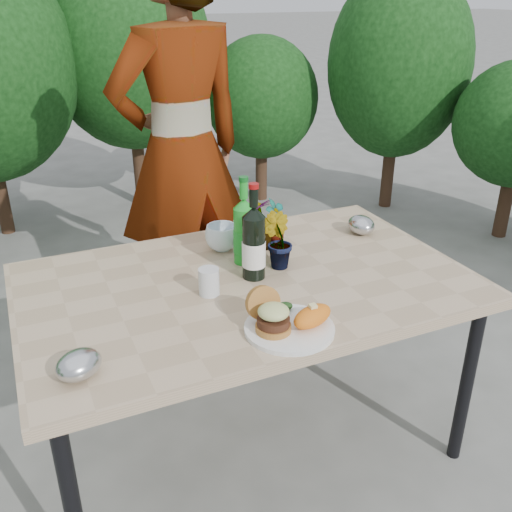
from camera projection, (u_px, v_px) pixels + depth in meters
name	position (u px, v px, depth m)	size (l,w,h in m)	color
ground	(248.00, 439.00, 2.38)	(80.00, 80.00, 0.00)	#61615C
patio_table	(247.00, 294.00, 2.09)	(1.60, 1.00, 0.75)	tan
shrub_hedge	(105.00, 103.00, 3.21)	(6.87, 5.08, 2.06)	#382316
dinner_plate	(289.00, 329.00, 1.75)	(0.28, 0.28, 0.01)	white
burger_stack	(271.00, 315.00, 1.72)	(0.11, 0.16, 0.11)	#B7722D
sweet_potato	(312.00, 316.00, 1.74)	(0.15, 0.08, 0.06)	orange
grilled_veg	(281.00, 308.00, 1.83)	(0.08, 0.05, 0.03)	olive
wine_bottle	(254.00, 244.00, 2.03)	(0.09, 0.09, 0.36)	black
sparkling_water	(244.00, 232.00, 2.14)	(0.08, 0.08, 0.34)	#1B9825
plastic_cup	(209.00, 282.00, 1.95)	(0.07, 0.07, 0.10)	silver
seedling_left	(276.00, 224.00, 2.28)	(0.11, 0.07, 0.20)	#1E571E
seedling_mid	(277.00, 241.00, 2.12)	(0.12, 0.09, 0.21)	#306021
seedling_right	(260.00, 223.00, 2.28)	(0.12, 0.12, 0.21)	#21591E
blue_bowl	(222.00, 238.00, 2.28)	(0.13, 0.13, 0.10)	white
foil_packet_left	(79.00, 365.00, 1.53)	(0.13, 0.11, 0.08)	#AEB1B5
foil_packet_right	(361.00, 225.00, 2.43)	(0.13, 0.11, 0.08)	#AFB1B6
person	(182.00, 153.00, 2.74)	(0.72, 0.47, 1.97)	#9B604D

